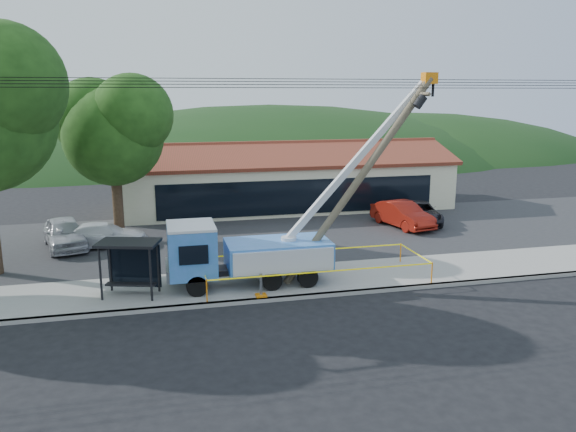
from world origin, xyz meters
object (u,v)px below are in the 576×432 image
at_px(utility_truck, 247,250).
at_px(car_red, 402,228).
at_px(car_dark, 419,224).
at_px(leaning_pole, 365,171).
at_px(bus_shelter, 130,255).
at_px(car_silver, 66,250).
at_px(car_white, 105,249).

bearing_deg(utility_truck, car_red, 37.09).
xyz_separation_m(car_red, car_dark, (1.45, 0.69, 0.00)).
relative_size(leaning_pole, car_dark, 1.83).
distance_m(leaning_pole, bus_shelter, 10.04).
bearing_deg(car_dark, bus_shelter, -138.36).
height_order(car_silver, car_red, car_silver).
distance_m(leaning_pole, car_dark, 12.49).
distance_m(bus_shelter, car_dark, 19.07).
bearing_deg(car_silver, car_white, -22.95).
bearing_deg(leaning_pole, utility_truck, 176.74).
relative_size(leaning_pole, car_white, 1.97).
bearing_deg(car_white, car_silver, 83.79).
height_order(utility_truck, car_red, utility_truck).
xyz_separation_m(utility_truck, car_red, (10.70, 8.09, -1.61)).
xyz_separation_m(utility_truck, bus_shelter, (-4.61, -0.18, 0.14)).
distance_m(utility_truck, car_dark, 15.07).
relative_size(bus_shelter, car_dark, 0.55).
distance_m(bus_shelter, car_silver, 8.95).
bearing_deg(bus_shelter, car_dark, 44.02).
xyz_separation_m(leaning_pole, car_red, (5.72, 8.37, -4.76)).
bearing_deg(car_red, car_silver, 168.25).
bearing_deg(car_dark, car_red, -141.10).
xyz_separation_m(bus_shelter, car_dark, (16.75, 8.95, -1.75)).
bearing_deg(car_red, car_white, 169.32).
height_order(car_white, car_dark, car_dark).
relative_size(utility_truck, car_red, 2.48).
bearing_deg(car_white, bus_shelter, -166.04).
relative_size(car_silver, car_red, 1.01).
xyz_separation_m(car_silver, car_red, (18.88, 0.25, 0.00)).
distance_m(utility_truck, bus_shelter, 4.61).
height_order(leaning_pole, car_silver, leaning_pole).
bearing_deg(car_white, leaning_pole, -122.81).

